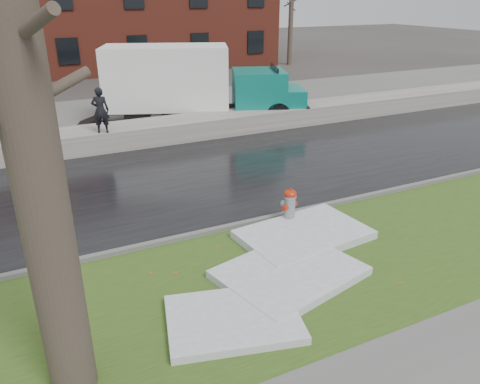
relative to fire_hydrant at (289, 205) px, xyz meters
name	(u,v)px	position (x,y,z in m)	size (l,w,h in m)	color
ground	(239,252)	(-1.63, -0.61, -0.53)	(120.00, 120.00, 0.00)	#47423D
verge	(267,281)	(-1.63, -1.86, -0.51)	(60.00, 4.50, 0.04)	#314A18
road	(172,182)	(-1.63, 3.89, -0.52)	(60.00, 7.00, 0.03)	black
parking_lot	(112,118)	(-1.63, 12.39, -0.52)	(60.00, 9.00, 0.03)	slate
curb	(220,230)	(-1.63, 0.39, -0.46)	(60.00, 0.15, 0.14)	slate
snowbank	(135,134)	(-1.63, 8.09, -0.16)	(60.00, 1.60, 0.75)	#A8A39A
bg_tree_right	(291,19)	(14.37, 23.39, 2.80)	(1.40, 1.62, 6.50)	brown
fire_hydrant	(289,205)	(0.00, 0.00, 0.00)	(0.46, 0.43, 0.93)	gray
tree	(26,113)	(-5.35, -2.94, 3.41)	(1.57, 1.82, 7.76)	brown
box_truck	(191,83)	(1.36, 10.07, 1.16)	(9.51, 5.02, 3.20)	black
worker	(100,110)	(-2.87, 7.49, 0.99)	(0.56, 0.37, 1.54)	black
snow_patch_near	(290,272)	(-1.17, -1.94, -0.41)	(2.60, 2.00, 0.16)	silver
snow_patch_far	(233,319)	(-2.76, -2.72, -0.42)	(2.20, 1.60, 0.14)	silver
snow_patch_side	(304,234)	(-0.07, -0.76, -0.40)	(2.80, 1.80, 0.18)	silver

